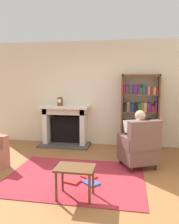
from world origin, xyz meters
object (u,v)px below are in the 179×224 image
(fireplace, at_px, (65,124))
(side_table, at_px, (75,172))
(armchair_reading, at_px, (140,147))
(seated_reader, at_px, (137,136))
(bookshelf, at_px, (140,112))
(mantel_clock, at_px, (60,101))

(fireplace, height_order, side_table, fireplace)
(fireplace, height_order, armchair_reading, fireplace)
(seated_reader, bearing_deg, armchair_reading, 90.00)
(bookshelf, bearing_deg, seated_reader, -94.01)
(fireplace, bearing_deg, side_table, -71.25)
(mantel_clock, xyz_separation_m, bookshelf, (2.01, 0.14, -0.25))
(armchair_reading, height_order, seated_reader, seated_reader)
(bookshelf, bearing_deg, mantel_clock, -176.15)
(fireplace, bearing_deg, bookshelf, 1.10)
(bookshelf, distance_m, seated_reader, 1.31)
(mantel_clock, height_order, seated_reader, mantel_clock)
(mantel_clock, xyz_separation_m, seated_reader, (1.92, -1.14, -0.54))
(mantel_clock, distance_m, bookshelf, 2.03)
(bookshelf, bearing_deg, fireplace, -178.90)
(mantel_clock, height_order, armchair_reading, mantel_clock)
(bookshelf, xyz_separation_m, armchair_reading, (-0.04, -1.38, -0.49))
(fireplace, xyz_separation_m, seated_reader, (1.81, -1.24, 0.06))
(bookshelf, bearing_deg, armchair_reading, -91.51)
(armchair_reading, distance_m, side_table, 1.64)
(bookshelf, distance_m, side_table, 2.93)
(mantel_clock, height_order, side_table, mantel_clock)
(bookshelf, height_order, seated_reader, bookshelf)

